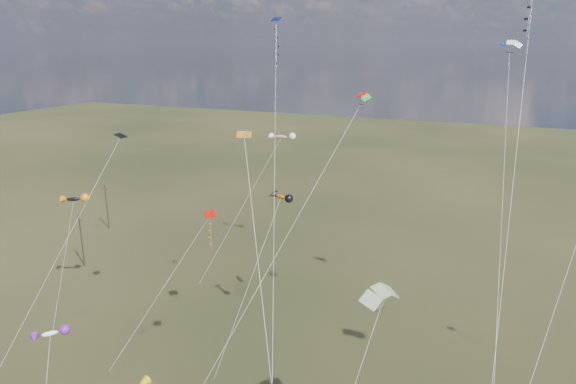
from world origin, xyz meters
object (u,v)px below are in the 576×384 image
at_px(utility_pole_far, 107,207).
at_px(utility_pole_near, 82,240).
at_px(diamond_black_high, 530,13).
at_px(novelty_black_orange, 73,199).

bearing_deg(utility_pole_far, utility_pole_near, -60.26).
bearing_deg(utility_pole_near, utility_pole_far, 119.74).
bearing_deg(diamond_black_high, utility_pole_near, 167.41).
relative_size(diamond_black_high, novelty_black_orange, 2.73).
xyz_separation_m(utility_pole_far, novelty_black_orange, (16.35, -22.39, 9.60)).
distance_m(utility_pole_near, novelty_black_orange, 15.24).
distance_m(diamond_black_high, novelty_black_orange, 51.63).
relative_size(utility_pole_far, diamond_black_high, 0.20).
relative_size(utility_pole_near, diamond_black_high, 0.20).
relative_size(utility_pole_near, novelty_black_orange, 0.56).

